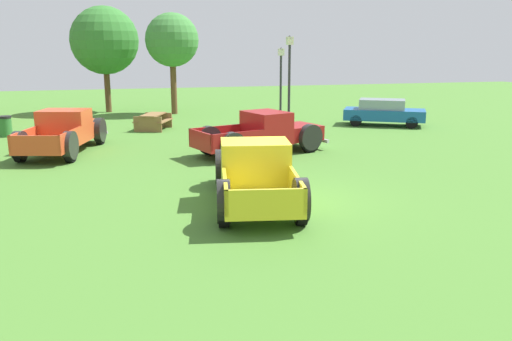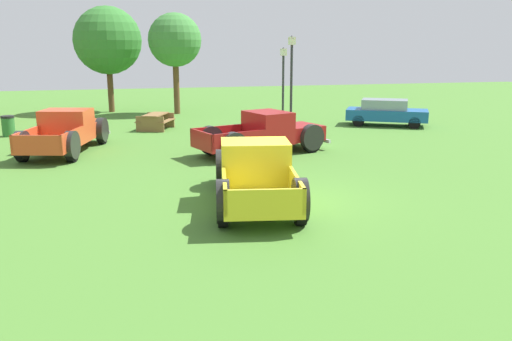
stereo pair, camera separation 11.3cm
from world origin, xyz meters
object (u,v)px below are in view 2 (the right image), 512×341
object	(u,v)px
picnic_table	(156,120)
trash_can	(8,126)
pickup_truck_foreground	(255,172)
lamp_post_far	(291,83)
oak_tree_west	(175,40)
pickup_truck_behind_left	(269,133)
oak_tree_east	(108,41)
pickup_truck_behind_right	(68,131)
sedan_distant_a	(386,112)
lamp_post_near	(283,84)

from	to	relation	value
picnic_table	trash_can	bearing A→B (deg)	-176.26
pickup_truck_foreground	picnic_table	size ratio (longest dim) A/B	2.48
lamp_post_far	oak_tree_west	xyz separation A→B (m)	(-4.41, 8.96, 2.00)
pickup_truck_behind_left	oak_tree_east	world-z (taller)	oak_tree_east
pickup_truck_foreground	picnic_table	bearing A→B (deg)	97.64
picnic_table	oak_tree_east	world-z (taller)	oak_tree_east
pickup_truck_behind_right	oak_tree_west	xyz separation A→B (m)	(5.39, 10.75, 3.59)
picnic_table	oak_tree_west	distance (m)	7.41
lamp_post_far	trash_can	distance (m)	13.16
sedan_distant_a	oak_tree_east	world-z (taller)	oak_tree_east
pickup_truck_behind_left	pickup_truck_behind_right	size ratio (longest dim) A/B	0.98
sedan_distant_a	lamp_post_near	distance (m)	5.55
oak_tree_east	picnic_table	bearing A→B (deg)	-74.63
sedan_distant_a	pickup_truck_behind_left	bearing A→B (deg)	-145.27
sedan_distant_a	oak_tree_east	size ratio (longest dim) A/B	0.68
pickup_truck_foreground	pickup_truck_behind_left	bearing A→B (deg)	71.05
pickup_truck_behind_left	lamp_post_far	bearing A→B (deg)	61.96
lamp_post_near	trash_can	world-z (taller)	lamp_post_near
pickup_truck_behind_left	trash_can	size ratio (longest dim) A/B	5.86
pickup_truck_behind_left	picnic_table	xyz separation A→B (m)	(-3.89, 7.04, -0.27)
sedan_distant_a	picnic_table	world-z (taller)	sedan_distant_a
pickup_truck_behind_right	sedan_distant_a	xyz separation A→B (m)	(15.41, 3.05, -0.06)
picnic_table	oak_tree_east	size ratio (longest dim) A/B	0.35
pickup_truck_behind_left	oak_tree_west	distance (m)	13.78
pickup_truck_foreground	pickup_truck_behind_right	size ratio (longest dim) A/B	0.98
pickup_truck_foreground	lamp_post_far	distance (m)	11.32
lamp_post_far	trash_can	world-z (taller)	lamp_post_far
lamp_post_far	trash_can	bearing A→B (deg)	169.19
oak_tree_east	pickup_truck_foreground	bearing A→B (deg)	-79.39
sedan_distant_a	lamp_post_near	world-z (taller)	lamp_post_near
pickup_truck_foreground	lamp_post_far	size ratio (longest dim) A/B	1.22
pickup_truck_foreground	pickup_truck_behind_left	distance (m)	6.53
pickup_truck_behind_left	lamp_post_near	bearing A→B (deg)	69.14
picnic_table	sedan_distant_a	bearing A→B (deg)	-7.87
pickup_truck_foreground	pickup_truck_behind_right	world-z (taller)	pickup_truck_behind_right
picnic_table	oak_tree_east	distance (m)	9.19
pickup_truck_behind_left	lamp_post_far	distance (m)	4.98
lamp_post_near	trash_can	bearing A→B (deg)	-176.75
sedan_distant_a	lamp_post_near	size ratio (longest dim) A/B	1.09
pickup_truck_behind_right	trash_can	bearing A→B (deg)	125.23
pickup_truck_behind_right	oak_tree_west	world-z (taller)	oak_tree_west
lamp_post_near	picnic_table	distance (m)	6.89
pickup_truck_behind_right	lamp_post_far	xyz separation A→B (m)	(9.80, 1.79, 1.59)
picnic_table	lamp_post_far	bearing A→B (deg)	-25.24
pickup_truck_behind_left	picnic_table	world-z (taller)	pickup_truck_behind_left
pickup_truck_behind_right	oak_tree_east	size ratio (longest dim) A/B	0.88
sedan_distant_a	lamp_post_far	distance (m)	5.98
pickup_truck_behind_right	lamp_post_far	world-z (taller)	lamp_post_far
trash_can	oak_tree_west	xyz separation A→B (m)	(8.38, 6.52, 3.89)
lamp_post_near	picnic_table	size ratio (longest dim) A/B	1.78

